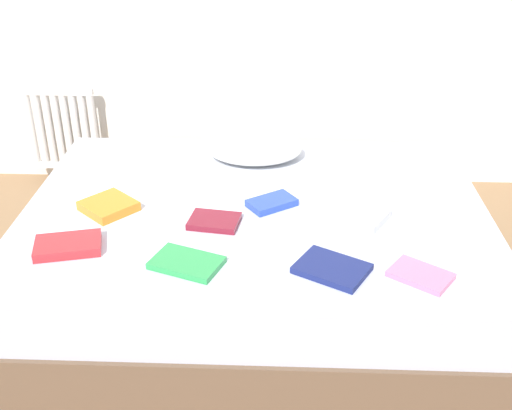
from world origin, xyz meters
TOP-DOWN VIEW (x-y plane):
  - ground_plane at (0.00, 0.00)m, footprint 8.00×8.00m
  - bed at (0.00, 0.00)m, footprint 2.00×1.50m
  - radiator at (-1.23, 1.20)m, footprint 0.43×0.04m
  - pillow at (-0.03, 0.50)m, footprint 0.47×0.36m
  - textbook_white at (0.42, -0.09)m, footprint 0.29×0.27m
  - textbook_orange at (-0.62, -0.06)m, footprint 0.27×0.27m
  - textbook_navy at (0.29, -0.47)m, footprint 0.30×0.28m
  - textbook_blue at (0.07, 0.01)m, footprint 0.23×0.21m
  - textbook_pink at (0.60, -0.50)m, footprint 0.25×0.24m
  - textbook_green at (-0.23, -0.46)m, footprint 0.29×0.24m
  - textbook_maroon at (-0.16, -0.15)m, footprint 0.22×0.18m
  - textbook_red at (-0.69, -0.37)m, footprint 0.27×0.21m

SIDE VIEW (x-z plane):
  - ground_plane at x=0.00m, z-range 0.00..0.00m
  - bed at x=0.00m, z-range 0.00..0.50m
  - radiator at x=-1.23m, z-range 0.10..0.62m
  - textbook_pink at x=0.60m, z-range 0.50..0.52m
  - textbook_green at x=-0.23m, z-range 0.50..0.52m
  - textbook_navy at x=0.29m, z-range 0.50..0.52m
  - textbook_maroon at x=-0.16m, z-range 0.50..0.53m
  - textbook_blue at x=0.07m, z-range 0.50..0.53m
  - textbook_red at x=-0.69m, z-range 0.50..0.54m
  - textbook_white at x=0.42m, z-range 0.50..0.54m
  - textbook_orange at x=-0.62m, z-range 0.50..0.54m
  - pillow at x=-0.03m, z-range 0.50..0.62m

